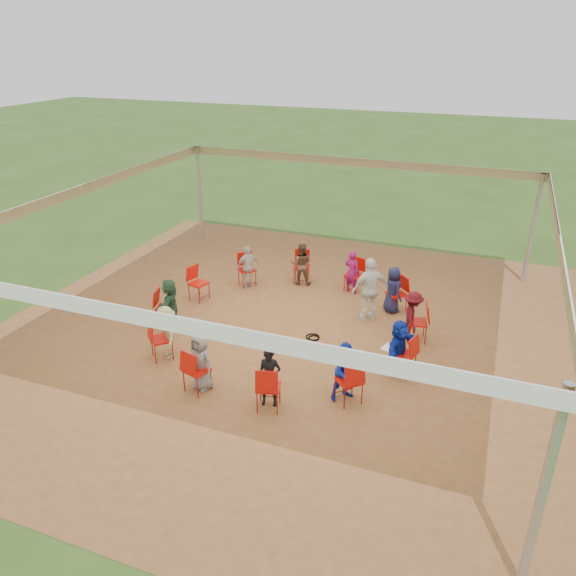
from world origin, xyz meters
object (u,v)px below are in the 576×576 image
(person_seated_6, at_px, (170,303))
(cable_coil, at_px, (313,337))
(chair_5, at_px, (247,270))
(person_seated_9, at_px, (269,377))
(chair_1, at_px, (417,322))
(person_seated_0, at_px, (399,347))
(person_seated_3, at_px, (352,272))
(chair_11, at_px, (349,381))
(chair_3, at_px, (354,275))
(standing_person, at_px, (370,289))
(person_seated_2, at_px, (393,290))
(laptop, at_px, (391,346))
(chair_4, at_px, (301,267))
(chair_8, at_px, (161,339))
(chair_0, at_px, (404,355))
(chair_6, at_px, (199,284))
(chair_9, at_px, (197,370))
(chair_7, at_px, (166,308))
(chair_2, at_px, (397,294))
(person_seated_4, at_px, (301,264))
(person_seated_7, at_px, (167,332))
(chair_10, at_px, (268,387))
(person_seated_8, at_px, (201,361))
(person_seated_10, at_px, (346,371))
(person_seated_1, at_px, (412,316))

(person_seated_6, xyz_separation_m, cable_coil, (3.28, 0.61, -0.57))
(chair_5, distance_m, person_seated_9, 5.41)
(chair_1, relative_size, person_seated_0, 0.77)
(person_seated_3, distance_m, cable_coil, 2.75)
(chair_5, xyz_separation_m, person_seated_3, (2.74, 0.57, 0.14))
(chair_11, relative_size, person_seated_3, 0.77)
(chair_3, xyz_separation_m, standing_person, (0.75, -1.45, 0.33))
(person_seated_2, relative_size, laptop, 3.09)
(chair_4, xyz_separation_m, chair_8, (-1.37, -4.76, 0.00))
(chair_0, relative_size, chair_6, 1.00)
(chair_3, bearing_deg, chair_6, 45.00)
(chair_5, distance_m, chair_6, 1.48)
(chair_9, xyz_separation_m, chair_11, (2.78, 0.69, 0.00))
(chair_7, xyz_separation_m, standing_person, (4.32, 1.99, 0.33))
(chair_0, distance_m, chair_5, 5.53)
(chair_9, bearing_deg, chair_2, 75.00)
(chair_1, distance_m, cable_coil, 2.32)
(person_seated_0, xyz_separation_m, person_seated_3, (-1.88, 3.39, 0.00))
(person_seated_4, distance_m, person_seated_7, 4.75)
(person_seated_0, relative_size, standing_person, 0.75)
(person_seated_4, height_order, cable_coil, person_seated_4)
(chair_9, relative_size, person_seated_9, 0.77)
(chair_3, relative_size, person_seated_0, 0.77)
(chair_5, xyz_separation_m, chair_11, (3.97, -4.12, 0.00))
(standing_person, bearing_deg, chair_10, 39.22)
(chair_11, bearing_deg, person_seated_8, 147.88)
(chair_2, distance_m, person_seated_6, 5.41)
(chair_7, relative_size, person_seated_4, 0.77)
(person_seated_10, bearing_deg, chair_2, 43.77)
(chair_4, height_order, chair_6, same)
(chair_4, xyz_separation_m, person_seated_9, (1.35, -5.44, 0.14))
(chair_1, bearing_deg, person_seated_6, 90.00)
(person_seated_2, distance_m, person_seated_6, 5.30)
(chair_1, distance_m, person_seated_1, 0.18)
(person_seated_2, relative_size, cable_coil, 2.83)
(person_seated_0, bearing_deg, chair_4, 59.29)
(chair_2, relative_size, person_seated_4, 0.77)
(chair_9, xyz_separation_m, laptop, (3.27, 2.04, 0.11))
(chair_5, bearing_deg, chair_4, 165.00)
(chair_8, xyz_separation_m, person_seated_4, (1.40, 4.65, 0.14))
(chair_0, relative_size, person_seated_2, 0.77)
(chair_1, bearing_deg, person_seated_4, 46.23)
(person_seated_0, xyz_separation_m, person_seated_8, (-3.39, -1.88, 0.00))
(person_seated_2, xyz_separation_m, standing_person, (-0.43, -0.60, 0.20))
(chair_2, height_order, chair_6, same)
(person_seated_10, bearing_deg, chair_1, 27.88)
(person_seated_2, relative_size, person_seated_7, 1.00)
(chair_0, distance_m, person_seated_3, 3.96)
(chair_7, distance_m, laptop, 5.26)
(person_seated_1, xyz_separation_m, person_seated_3, (-1.90, 1.97, 0.00))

